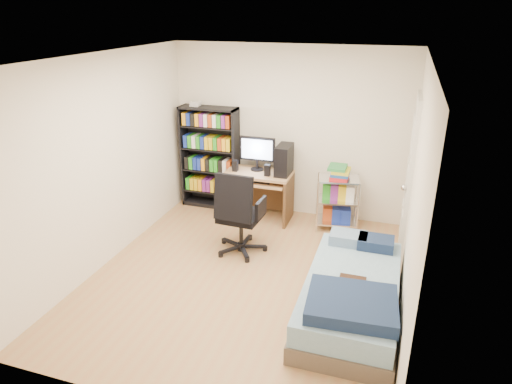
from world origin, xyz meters
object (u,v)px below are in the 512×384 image
(office_chair, at_px, (240,227))
(bed, at_px, (352,295))
(computer_desk, at_px, (266,176))
(media_shelf, at_px, (210,157))

(office_chair, xyz_separation_m, bed, (1.52, -0.87, -0.12))
(computer_desk, xyz_separation_m, bed, (1.52, -1.99, -0.42))
(media_shelf, height_order, office_chair, media_shelf)
(media_shelf, relative_size, office_chair, 1.48)
(computer_desk, xyz_separation_m, office_chair, (-0.01, -1.12, -0.30))
(media_shelf, distance_m, office_chair, 1.67)
(media_shelf, height_order, bed, media_shelf)
(office_chair, distance_m, bed, 1.76)
(computer_desk, height_order, bed, computer_desk)
(computer_desk, distance_m, office_chair, 1.16)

